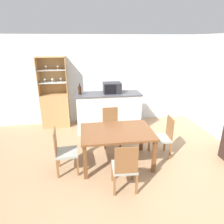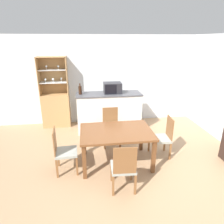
{
  "view_description": "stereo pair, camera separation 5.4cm",
  "coord_description": "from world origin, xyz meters",
  "px_view_note": "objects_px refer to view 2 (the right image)",
  "views": [
    {
      "loc": [
        -0.8,
        -3.23,
        2.41
      ],
      "look_at": [
        -0.16,
        1.1,
        0.82
      ],
      "focal_mm": 32.0,
      "sensor_mm": 36.0,
      "label": 1
    },
    {
      "loc": [
        -0.75,
        -3.23,
        2.41
      ],
      "look_at": [
        -0.16,
        1.1,
        0.82
      ],
      "focal_mm": 32.0,
      "sensor_mm": 36.0,
      "label": 2
    }
  ],
  "objects_px": {
    "dining_chair_head_near": "(124,167)",
    "wine_bottle": "(80,90)",
    "display_cabinet": "(56,106)",
    "dining_table": "(116,135)",
    "dining_chair_side_left_near": "(64,151)",
    "dining_chair_head_far": "(111,127)",
    "dining_chair_side_right_far": "(162,137)",
    "microwave": "(112,88)"
  },
  "relations": [
    {
      "from": "display_cabinet",
      "to": "dining_chair_side_left_near",
      "type": "distance_m",
      "value": 2.32
    },
    {
      "from": "display_cabinet",
      "to": "dining_chair_head_near",
      "type": "bearing_deg",
      "value": -64.03
    },
    {
      "from": "dining_chair_side_right_far",
      "to": "dining_chair_side_left_near",
      "type": "height_order",
      "value": "same"
    },
    {
      "from": "wine_bottle",
      "to": "microwave",
      "type": "bearing_deg",
      "value": 1.52
    },
    {
      "from": "dining_table",
      "to": "dining_chair_head_far",
      "type": "height_order",
      "value": "dining_chair_head_far"
    },
    {
      "from": "dining_chair_head_near",
      "to": "microwave",
      "type": "xyz_separation_m",
      "value": [
        0.15,
        2.46,
        0.76
      ]
    },
    {
      "from": "dining_chair_head_near",
      "to": "dining_chair_head_far",
      "type": "relative_size",
      "value": 1.0
    },
    {
      "from": "display_cabinet",
      "to": "microwave",
      "type": "relative_size",
      "value": 4.24
    },
    {
      "from": "dining_chair_head_far",
      "to": "wine_bottle",
      "type": "height_order",
      "value": "wine_bottle"
    },
    {
      "from": "dining_table",
      "to": "dining_chair_head_near",
      "type": "relative_size",
      "value": 1.58
    },
    {
      "from": "display_cabinet",
      "to": "dining_chair_head_near",
      "type": "relative_size",
      "value": 2.24
    },
    {
      "from": "display_cabinet",
      "to": "dining_chair_side_right_far",
      "type": "bearing_deg",
      "value": -39.05
    },
    {
      "from": "wine_bottle",
      "to": "display_cabinet",
      "type": "bearing_deg",
      "value": 145.77
    },
    {
      "from": "display_cabinet",
      "to": "dining_table",
      "type": "distance_m",
      "value": 2.57
    },
    {
      "from": "display_cabinet",
      "to": "dining_chair_head_far",
      "type": "xyz_separation_m",
      "value": [
        1.43,
        -1.33,
        -0.18
      ]
    },
    {
      "from": "dining_chair_head_near",
      "to": "wine_bottle",
      "type": "bearing_deg",
      "value": 109.34
    },
    {
      "from": "wine_bottle",
      "to": "dining_chair_head_far",
      "type": "bearing_deg",
      "value": -49.96
    },
    {
      "from": "display_cabinet",
      "to": "dining_chair_side_right_far",
      "type": "xyz_separation_m",
      "value": [
        2.46,
        -1.99,
        -0.18
      ]
    },
    {
      "from": "dining_chair_head_near",
      "to": "microwave",
      "type": "distance_m",
      "value": 2.58
    },
    {
      "from": "display_cabinet",
      "to": "dining_chair_head_far",
      "type": "relative_size",
      "value": 2.24
    },
    {
      "from": "microwave",
      "to": "dining_table",
      "type": "bearing_deg",
      "value": -95.22
    },
    {
      "from": "display_cabinet",
      "to": "microwave",
      "type": "xyz_separation_m",
      "value": [
        1.58,
        -0.47,
        0.59
      ]
    },
    {
      "from": "microwave",
      "to": "wine_bottle",
      "type": "bearing_deg",
      "value": -178.48
    },
    {
      "from": "wine_bottle",
      "to": "dining_table",
      "type": "bearing_deg",
      "value": -66.74
    },
    {
      "from": "display_cabinet",
      "to": "dining_table",
      "type": "relative_size",
      "value": 1.41
    },
    {
      "from": "dining_chair_head_far",
      "to": "dining_chair_head_near",
      "type": "bearing_deg",
      "value": 89.56
    },
    {
      "from": "display_cabinet",
      "to": "wine_bottle",
      "type": "xyz_separation_m",
      "value": [
        0.73,
        -0.5,
        0.56
      ]
    },
    {
      "from": "dining_chair_side_right_far",
      "to": "dining_chair_head_near",
      "type": "bearing_deg",
      "value": 135.96
    },
    {
      "from": "dining_chair_side_left_near",
      "to": "microwave",
      "type": "height_order",
      "value": "microwave"
    },
    {
      "from": "display_cabinet",
      "to": "wine_bottle",
      "type": "bearing_deg",
      "value": -34.23
    },
    {
      "from": "dining_chair_side_left_near",
      "to": "dining_chair_head_far",
      "type": "bearing_deg",
      "value": 129.73
    },
    {
      "from": "display_cabinet",
      "to": "dining_chair_side_right_far",
      "type": "relative_size",
      "value": 2.24
    },
    {
      "from": "dining_chair_side_left_near",
      "to": "wine_bottle",
      "type": "height_order",
      "value": "wine_bottle"
    },
    {
      "from": "dining_chair_side_left_near",
      "to": "wine_bottle",
      "type": "distance_m",
      "value": 1.96
    },
    {
      "from": "dining_table",
      "to": "dining_chair_head_far",
      "type": "xyz_separation_m",
      "value": [
        -0.0,
        0.8,
        -0.2
      ]
    },
    {
      "from": "dining_chair_side_left_near",
      "to": "dining_chair_head_far",
      "type": "xyz_separation_m",
      "value": [
        1.02,
        0.95,
        0.0
      ]
    },
    {
      "from": "dining_chair_head_far",
      "to": "display_cabinet",
      "type": "bearing_deg",
      "value": -43.3
    },
    {
      "from": "dining_chair_side_left_near",
      "to": "dining_chair_head_near",
      "type": "height_order",
      "value": "same"
    },
    {
      "from": "dining_chair_side_right_far",
      "to": "microwave",
      "type": "relative_size",
      "value": 1.9
    },
    {
      "from": "dining_table",
      "to": "microwave",
      "type": "xyz_separation_m",
      "value": [
        0.15,
        1.66,
        0.56
      ]
    },
    {
      "from": "display_cabinet",
      "to": "microwave",
      "type": "height_order",
      "value": "display_cabinet"
    },
    {
      "from": "dining_table",
      "to": "dining_chair_side_left_near",
      "type": "xyz_separation_m",
      "value": [
        -1.02,
        -0.15,
        -0.2
      ]
    }
  ]
}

